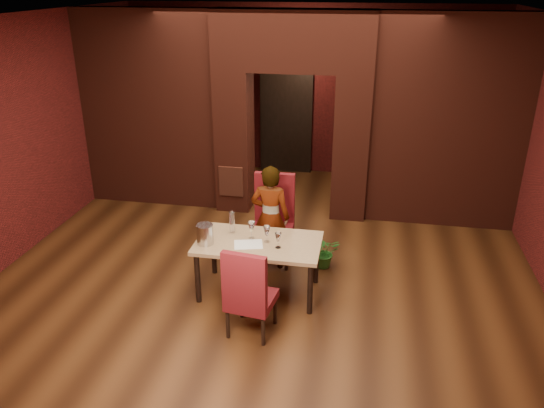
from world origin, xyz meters
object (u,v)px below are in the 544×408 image
(chair_far, at_px, (272,221))
(potted_plant, at_px, (324,252))
(wine_glass_a, at_px, (251,230))
(dining_table, at_px, (259,267))
(wine_glass_b, at_px, (267,234))
(chair_near, at_px, (251,289))
(water_bottle, at_px, (232,222))
(wine_bucket, at_px, (205,234))
(wine_glass_c, at_px, (278,240))
(person_seated, at_px, (270,217))

(chair_far, relative_size, potted_plant, 2.74)
(wine_glass_a, xyz_separation_m, potted_plant, (0.84, 0.72, -0.59))
(dining_table, distance_m, wine_glass_a, 0.48)
(potted_plant, bearing_deg, wine_glass_b, -129.69)
(chair_far, bearing_deg, chair_near, -88.92)
(water_bottle, bearing_deg, wine_glass_b, -20.67)
(dining_table, bearing_deg, chair_near, -84.05)
(dining_table, distance_m, wine_bucket, 0.79)
(chair_near, distance_m, wine_glass_a, 0.91)
(wine_glass_a, relative_size, wine_glass_c, 1.15)
(wine_glass_a, xyz_separation_m, wine_bucket, (-0.51, -0.23, 0.01))
(chair_far, distance_m, water_bottle, 0.77)
(wine_glass_c, relative_size, water_bottle, 0.67)
(person_seated, distance_m, water_bottle, 0.64)
(wine_glass_b, relative_size, water_bottle, 0.71)
(wine_bucket, height_order, water_bottle, water_bottle)
(chair_far, bearing_deg, dining_table, -92.54)
(potted_plant, bearing_deg, chair_near, -112.65)
(wine_glass_a, bearing_deg, wine_glass_b, -14.69)
(dining_table, bearing_deg, wine_glass_b, 4.47)
(chair_near, bearing_deg, person_seated, -79.51)
(chair_far, height_order, wine_glass_c, chair_far)
(chair_near, bearing_deg, water_bottle, -57.10)
(wine_glass_b, bearing_deg, chair_near, -91.03)
(wine_bucket, bearing_deg, chair_near, -41.72)
(dining_table, distance_m, chair_far, 0.85)
(wine_glass_c, bearing_deg, potted_plant, 61.55)
(wine_glass_b, xyz_separation_m, wine_bucket, (-0.71, -0.17, 0.02))
(person_seated, xyz_separation_m, wine_glass_c, (0.24, -0.79, 0.08))
(wine_glass_a, relative_size, wine_bucket, 0.91)
(chair_far, relative_size, wine_glass_b, 5.80)
(person_seated, distance_m, wine_bucket, 1.06)
(person_seated, height_order, wine_glass_c, person_seated)
(dining_table, relative_size, chair_near, 1.41)
(chair_far, distance_m, wine_glass_a, 0.79)
(wine_glass_c, distance_m, water_bottle, 0.70)
(wine_glass_a, distance_m, wine_glass_b, 0.21)
(dining_table, xyz_separation_m, wine_glass_b, (0.10, 0.01, 0.46))
(chair_near, height_order, person_seated, person_seated)
(chair_far, relative_size, chair_near, 1.13)
(chair_far, distance_m, person_seated, 0.17)
(person_seated, relative_size, wine_glass_b, 6.89)
(chair_far, height_order, water_bottle, chair_far)
(potted_plant, bearing_deg, dining_table, -133.53)
(dining_table, xyz_separation_m, potted_plant, (0.74, 0.78, -0.13))
(chair_far, distance_m, wine_glass_b, 0.83)
(wine_glass_b, distance_m, wine_bucket, 0.73)
(water_bottle, distance_m, potted_plant, 1.41)
(dining_table, bearing_deg, chair_far, 88.63)
(dining_table, bearing_deg, wine_glass_c, -23.13)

